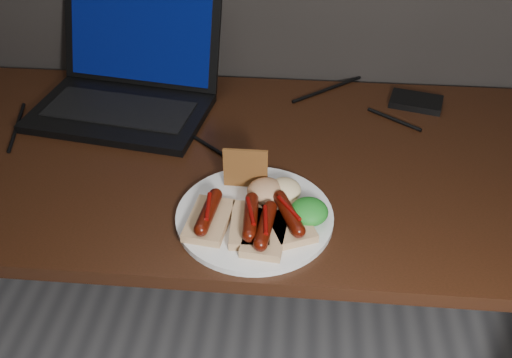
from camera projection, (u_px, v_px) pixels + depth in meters
name	position (u px, v px, depth m)	size (l,w,h in m)	color
desk	(222.00, 188.00, 1.27)	(1.40, 0.70, 0.75)	black
laptop	(128.00, 83.00, 1.35)	(0.44, 0.39, 0.25)	black
hard_drive	(416.00, 102.00, 1.37)	(0.12, 0.08, 0.02)	black
desk_cables	(229.00, 116.00, 1.33)	(0.94, 0.41, 0.01)	black
plate	(255.00, 216.00, 1.05)	(0.29, 0.29, 0.01)	silver
bread_sausage_left	(209.00, 216.00, 1.02)	(0.08, 0.12, 0.04)	#DBB780
bread_sausage_center	(251.00, 221.00, 1.01)	(0.07, 0.12, 0.04)	#DBB780
bread_sausage_right	(289.00, 218.00, 1.01)	(0.11, 0.13, 0.04)	#DBB780
bread_sausage_extra	(265.00, 230.00, 0.99)	(0.08, 0.12, 0.04)	#DBB780
crispbread	(245.00, 168.00, 1.09)	(0.09, 0.01, 0.09)	brown
salad_greens	(309.00, 211.00, 1.02)	(0.07, 0.07, 0.04)	#125E18
salsa_mound	(266.00, 192.00, 1.07)	(0.07, 0.07, 0.04)	#A23010
coleslaw_mound	(284.00, 190.00, 1.07)	(0.06, 0.06, 0.04)	silver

